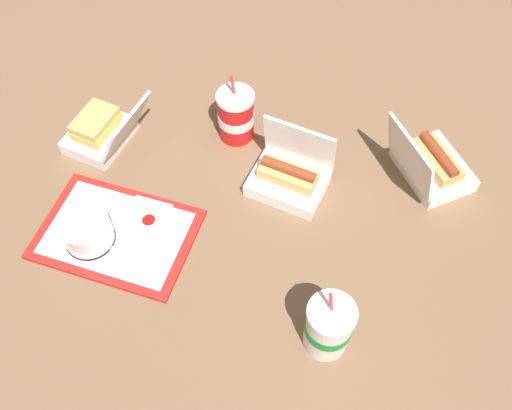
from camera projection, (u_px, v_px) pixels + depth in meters
The scene contains 11 objects.
ground_plane at pixel (244, 230), 1.40m from camera, with size 3.20×3.20×0.00m, color brown.
food_tray at pixel (117, 234), 1.38m from camera, with size 0.39×0.29×0.01m.
cake_container at pixel (87, 231), 1.34m from camera, with size 0.12×0.12×0.07m.
ketchup_cup at pixel (149, 222), 1.38m from camera, with size 0.04×0.04×0.02m.
napkin_stack at pixel (147, 216), 1.40m from camera, with size 0.10×0.10×0.00m, color white.
plastic_fork at pixel (122, 256), 1.34m from camera, with size 0.11×0.01×0.01m, color white.
clamshell_hotdog_left at pixel (289, 176), 1.44m from camera, with size 0.21×0.18×0.18m.
clamshell_sandwich_back at pixel (101, 131), 1.52m from camera, with size 0.24×0.21×0.17m.
clamshell_hotdog_right at pixel (431, 165), 1.46m from camera, with size 0.26×0.26×0.18m.
soda_cup_right at pixel (236, 116), 1.51m from camera, with size 0.10×0.10×0.21m.
soda_cup_corner at pixel (328, 327), 1.18m from camera, with size 0.10×0.10×0.21m.
Camera 1 is at (-0.19, 0.71, 1.19)m, focal length 40.00 mm.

